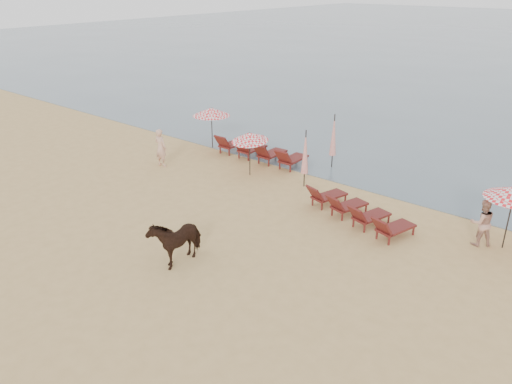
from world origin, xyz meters
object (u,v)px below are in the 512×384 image
umbrella_closed_right (305,152)px  beachgoer_left (161,148)px  umbrella_open_left_b (250,137)px  beachgoer_right_a (482,223)px  cow (176,239)px  umbrella_open_left_a (211,112)px  umbrella_closed_left (334,135)px  lounger_cluster_left (259,150)px  lounger_cluster_right (356,210)px

umbrella_closed_right → beachgoer_left: size_ratio=1.38×
umbrella_open_left_b → beachgoer_right_a: size_ratio=1.26×
umbrella_open_left_b → cow: (2.97, -7.15, -1.04)m
umbrella_open_left_b → umbrella_open_left_a: bearing=163.1°
cow → beachgoer_left: bearing=138.9°
umbrella_open_left_b → umbrella_closed_right: size_ratio=0.83×
umbrella_closed_left → umbrella_closed_right: size_ratio=1.03×
umbrella_closed_right → lounger_cluster_left: bearing=159.1°
umbrella_closed_left → lounger_cluster_right: bearing=-49.7°
lounger_cluster_right → umbrella_closed_left: 5.72m
umbrella_closed_right → beachgoer_right_a: bearing=-3.8°
beachgoer_right_a → beachgoer_left: bearing=-31.9°
umbrella_open_left_a → umbrella_closed_left: umbrella_closed_left is taller
umbrella_open_left_a → lounger_cluster_left: bearing=0.8°
umbrella_closed_right → beachgoer_right_a: 7.48m
lounger_cluster_left → umbrella_closed_right: bearing=-22.3°
lounger_cluster_right → umbrella_open_left_a: (-10.02, 2.81, 1.51)m
beachgoer_left → umbrella_closed_right: bearing=-163.5°
lounger_cluster_left → cow: 9.81m
umbrella_closed_left → beachgoer_right_a: (7.70, -3.22, -0.77)m
umbrella_open_left_b → beachgoer_left: 4.48m
lounger_cluster_left → beachgoer_right_a: bearing=-11.1°
cow → umbrella_open_left_b: bearing=109.2°
umbrella_open_left_a → cow: umbrella_open_left_a is taller
lounger_cluster_left → umbrella_closed_right: size_ratio=1.80×
umbrella_closed_right → beachgoer_right_a: (7.42, -0.50, -0.72)m
umbrella_open_left_b → cow: umbrella_open_left_b is taller
lounger_cluster_left → lounger_cluster_right: lounger_cluster_left is taller
umbrella_open_left_a → umbrella_closed_left: 6.57m
umbrella_open_left_a → umbrella_open_left_b: umbrella_open_left_a is taller
umbrella_closed_left → umbrella_closed_right: 2.74m
beachgoer_left → lounger_cluster_right: bearing=-177.9°
umbrella_open_left_b → umbrella_closed_left: (2.38, 3.18, -0.22)m
lounger_cluster_right → umbrella_closed_right: 3.85m
cow → beachgoer_left: (-6.99, 5.41, 0.14)m
lounger_cluster_right → beachgoer_left: beachgoer_left is taller
cow → beachgoer_right_a: beachgoer_right_a is taller
lounger_cluster_right → beachgoer_left: 10.06m
lounger_cluster_left → lounger_cluster_right: 7.55m
umbrella_open_left_b → beachgoer_left: bearing=-150.3°
umbrella_open_left_b → beachgoer_right_a: (10.08, -0.04, -0.98)m
umbrella_open_left_b → beachgoer_right_a: umbrella_open_left_b is taller
umbrella_closed_left → umbrella_closed_right: (0.27, -2.72, -0.05)m
umbrella_closed_left → beachgoer_right_a: size_ratio=1.57×
umbrella_open_left_a → beachgoer_left: bearing=-91.7°
lounger_cluster_left → umbrella_open_left_a: 3.39m
umbrella_closed_left → beachgoer_right_a: umbrella_closed_left is taller
umbrella_open_left_a → umbrella_closed_left: size_ratio=0.84×
umbrella_open_left_a → beachgoer_right_a: umbrella_open_left_a is taller
lounger_cluster_left → beachgoer_left: size_ratio=2.48×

